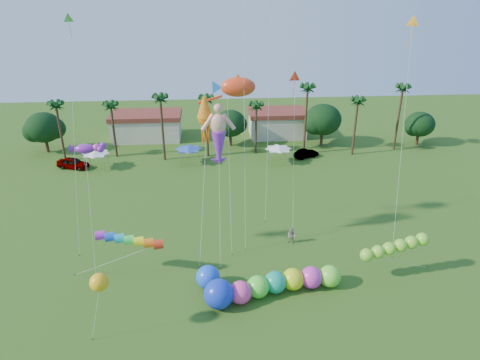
{
  "coord_description": "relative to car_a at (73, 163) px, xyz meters",
  "views": [
    {
      "loc": [
        -2.78,
        -26.27,
        25.35
      ],
      "look_at": [
        0.0,
        10.0,
        9.0
      ],
      "focal_mm": 32.0,
      "sensor_mm": 36.0,
      "label": 1
    }
  ],
  "objects": [
    {
      "name": "orange_ball_kite",
      "position": [
        12.35,
        -35.75,
        4.28
      ],
      "size": [
        2.08,
        1.84,
        5.84
      ],
      "color": "yellow",
      "rests_on": "ground"
    },
    {
      "name": "green_worm",
      "position": [
        35.25,
        -30.33,
        1.88
      ],
      "size": [
        10.44,
        2.57,
        3.47
      ],
      "color": "#7DD830",
      "rests_on": "ground"
    },
    {
      "name": "blue_ball",
      "position": [
        20.47,
        -30.39,
        0.27
      ],
      "size": [
        2.22,
        2.22,
        2.22
      ],
      "primitive_type": "sphere",
      "color": "blue",
      "rests_on": "ground"
    },
    {
      "name": "car_b",
      "position": [
        36.72,
        1.73,
        -0.14
      ],
      "size": [
        4.44,
        3.17,
        1.39
      ],
      "primitive_type": "imported",
      "rotation": [
        0.0,
        0.0,
        2.02
      ],
      "color": "#4C4C54",
      "rests_on": "ground"
    },
    {
      "name": "caterpillar_inflatable",
      "position": [
        25.87,
        -31.97,
        0.27
      ],
      "size": [
        12.92,
        4.7,
        2.63
      ],
      "rotation": [
        0.0,
        0.0,
        0.22
      ],
      "color": "#F23F97",
      "rests_on": "ground"
    },
    {
      "name": "lobster_kite",
      "position": [
        9.6,
        -24.87,
        11.1
      ],
      "size": [
        3.31,
        4.03,
        12.57
      ],
      "color": "purple",
      "rests_on": "ground"
    },
    {
      "name": "car_a",
      "position": [
        0.0,
        0.0,
        0.0
      ],
      "size": [
        5.28,
        3.39,
        1.67
      ],
      "primitive_type": "imported",
      "rotation": [
        0.0,
        0.0,
        1.26
      ],
      "color": "#4C4C54",
      "rests_on": "ground"
    },
    {
      "name": "merman_kite",
      "position": [
        21.9,
        -23.1,
        11.14
      ],
      "size": [
        2.75,
        5.67,
        14.91
      ],
      "color": "#EDA186",
      "rests_on": "ground"
    },
    {
      "name": "squid_kite",
      "position": [
        20.64,
        -22.44,
        13.04
      ],
      "size": [
        1.99,
        5.84,
        16.09
      ],
      "color": "orange",
      "rests_on": "ground"
    },
    {
      "name": "fish_kite",
      "position": [
        23.97,
        -20.71,
        15.64
      ],
      "size": [
        5.41,
        6.06,
        17.56
      ],
      "color": "#ED411A",
      "rests_on": "ground"
    },
    {
      "name": "rainbow_tube",
      "position": [
        14.33,
        -28.42,
        2.75
      ],
      "size": [
        10.01,
        1.34,
        4.03
      ],
      "color": "red",
      "rests_on": "ground"
    },
    {
      "name": "delta_kite_green",
      "position": [
        8.7,
        -20.97,
        21.27
      ],
      "size": [
        2.17,
        3.76,
        23.36
      ],
      "color": "green",
      "rests_on": "ground"
    },
    {
      "name": "delta_kite_yellow",
      "position": [
        39.69,
        -22.94,
        21.3
      ],
      "size": [
        1.19,
        4.73,
        23.16
      ],
      "color": "#FFA11A",
      "rests_on": "ground"
    },
    {
      "name": "buildings_row",
      "position": [
        20.64,
        13.6,
        1.16
      ],
      "size": [
        35.0,
        7.0,
        4.0
      ],
      "color": "beige",
      "rests_on": "ground"
    },
    {
      "name": "tree_line",
      "position": [
        27.29,
        7.6,
        3.44
      ],
      "size": [
        69.46,
        8.91,
        11.0
      ],
      "color": "#3A2819",
      "rests_on": "ground"
    },
    {
      "name": "delta_kite_red",
      "position": [
        29.91,
        -19.11,
        15.98
      ],
      "size": [
        1.35,
        4.46,
        17.69
      ],
      "color": "red",
      "rests_on": "ground"
    },
    {
      "name": "ground",
      "position": [
        23.73,
        -36.4,
        -0.84
      ],
      "size": [
        160.0,
        160.0,
        0.0
      ],
      "primitive_type": "plane",
      "color": "#285116",
      "rests_on": "ground"
    },
    {
      "name": "tent_row",
      "position": [
        17.73,
        -0.07,
        1.91
      ],
      "size": [
        31.0,
        4.0,
        0.6
      ],
      "color": "white",
      "rests_on": "ground"
    },
    {
      "name": "spectator_b",
      "position": [
        29.52,
        -23.6,
        0.09
      ],
      "size": [
        1.13,
        1.07,
        1.85
      ],
      "primitive_type": "imported",
      "rotation": [
        0.0,
        0.0,
        -0.56
      ],
      "color": "#A59289",
      "rests_on": "ground"
    }
  ]
}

